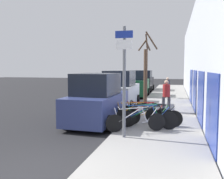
{
  "coord_description": "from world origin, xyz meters",
  "views": [
    {
      "loc": [
        3.19,
        -4.94,
        2.51
      ],
      "look_at": [
        0.67,
        4.91,
        1.61
      ],
      "focal_mm": 40.0,
      "sensor_mm": 36.0,
      "label": 1
    }
  ],
  "objects_px": {
    "street_tree": "(146,74)",
    "bicycle_3": "(153,116)",
    "signpost": "(124,78)",
    "parked_car_0": "(97,101)",
    "pedestrian_near": "(166,94)",
    "parked_car_3": "(144,82)",
    "bicycle_1": "(146,118)",
    "pedestrian_far": "(168,86)",
    "bicycle_4": "(135,113)",
    "bicycle_5": "(145,113)",
    "bicycle_0": "(136,121)",
    "parked_car_2": "(137,85)",
    "bicycle_2": "(148,117)",
    "parked_car_1": "(120,90)"
  },
  "relations": [
    {
      "from": "street_tree",
      "to": "bicycle_3",
      "type": "bearing_deg",
      "value": -78.43
    },
    {
      "from": "signpost",
      "to": "parked_car_0",
      "type": "height_order",
      "value": "signpost"
    },
    {
      "from": "pedestrian_near",
      "to": "parked_car_3",
      "type": "bearing_deg",
      "value": 110.66
    },
    {
      "from": "bicycle_1",
      "to": "pedestrian_far",
      "type": "xyz_separation_m",
      "value": [
        0.5,
        10.24,
        0.52
      ]
    },
    {
      "from": "signpost",
      "to": "bicycle_3",
      "type": "distance_m",
      "value": 2.67
    },
    {
      "from": "parked_car_0",
      "to": "street_tree",
      "type": "bearing_deg",
      "value": 62.39
    },
    {
      "from": "parked_car_0",
      "to": "pedestrian_near",
      "type": "distance_m",
      "value": 4.05
    },
    {
      "from": "signpost",
      "to": "pedestrian_far",
      "type": "bearing_deg",
      "value": 84.77
    },
    {
      "from": "parked_car_0",
      "to": "pedestrian_far",
      "type": "bearing_deg",
      "value": 75.56
    },
    {
      "from": "bicycle_4",
      "to": "bicycle_5",
      "type": "xyz_separation_m",
      "value": [
        0.4,
        0.29,
        -0.0
      ]
    },
    {
      "from": "bicycle_0",
      "to": "street_tree",
      "type": "xyz_separation_m",
      "value": [
        -0.2,
        4.63,
        1.6
      ]
    },
    {
      "from": "bicycle_1",
      "to": "parked_car_2",
      "type": "xyz_separation_m",
      "value": [
        -2.18,
        11.96,
        0.48
      ]
    },
    {
      "from": "bicycle_1",
      "to": "bicycle_4",
      "type": "distance_m",
      "value": 1.22
    },
    {
      "from": "bicycle_2",
      "to": "pedestrian_far",
      "type": "distance_m",
      "value": 9.88
    },
    {
      "from": "parked_car_1",
      "to": "street_tree",
      "type": "height_order",
      "value": "street_tree"
    },
    {
      "from": "bicycle_4",
      "to": "street_tree",
      "type": "relative_size",
      "value": 0.51
    },
    {
      "from": "pedestrian_near",
      "to": "street_tree",
      "type": "bearing_deg",
      "value": 174.32
    },
    {
      "from": "bicycle_1",
      "to": "pedestrian_near",
      "type": "distance_m",
      "value": 3.9
    },
    {
      "from": "bicycle_3",
      "to": "street_tree",
      "type": "relative_size",
      "value": 0.55
    },
    {
      "from": "bicycle_3",
      "to": "pedestrian_near",
      "type": "bearing_deg",
      "value": -4.98
    },
    {
      "from": "bicycle_3",
      "to": "parked_car_0",
      "type": "distance_m",
      "value": 2.58
    },
    {
      "from": "parked_car_3",
      "to": "street_tree",
      "type": "xyz_separation_m",
      "value": [
        1.75,
        -13.13,
        1.13
      ]
    },
    {
      "from": "street_tree",
      "to": "bicycle_1",
      "type": "bearing_deg",
      "value": -83.2
    },
    {
      "from": "bicycle_4",
      "to": "pedestrian_near",
      "type": "height_order",
      "value": "pedestrian_near"
    },
    {
      "from": "bicycle_3",
      "to": "parked_car_1",
      "type": "distance_m",
      "value": 6.08
    },
    {
      "from": "bicycle_3",
      "to": "parked_car_0",
      "type": "relative_size",
      "value": 0.55
    },
    {
      "from": "signpost",
      "to": "bicycle_0",
      "type": "xyz_separation_m",
      "value": [
        0.28,
        0.84,
        -1.64
      ]
    },
    {
      "from": "bicycle_5",
      "to": "signpost",
      "type": "bearing_deg",
      "value": -177.36
    },
    {
      "from": "bicycle_5",
      "to": "parked_car_0",
      "type": "bearing_deg",
      "value": 110.73
    },
    {
      "from": "bicycle_5",
      "to": "parked_car_3",
      "type": "distance_m",
      "value": 16.0
    },
    {
      "from": "signpost",
      "to": "bicycle_2",
      "type": "distance_m",
      "value": 2.48
    },
    {
      "from": "bicycle_2",
      "to": "bicycle_5",
      "type": "distance_m",
      "value": 1.01
    },
    {
      "from": "signpost",
      "to": "pedestrian_near",
      "type": "bearing_deg",
      "value": 76.93
    },
    {
      "from": "bicycle_0",
      "to": "pedestrian_far",
      "type": "relative_size",
      "value": 1.32
    },
    {
      "from": "bicycle_3",
      "to": "pedestrian_far",
      "type": "xyz_separation_m",
      "value": [
        0.26,
        9.67,
        0.53
      ]
    },
    {
      "from": "bicycle_1",
      "to": "bicycle_3",
      "type": "height_order",
      "value": "bicycle_1"
    },
    {
      "from": "parked_car_0",
      "to": "pedestrian_near",
      "type": "relative_size",
      "value": 2.51
    },
    {
      "from": "bicycle_0",
      "to": "bicycle_5",
      "type": "height_order",
      "value": "bicycle_0"
    },
    {
      "from": "parked_car_0",
      "to": "parked_car_1",
      "type": "height_order",
      "value": "parked_car_1"
    },
    {
      "from": "parked_car_1",
      "to": "pedestrian_far",
      "type": "xyz_separation_m",
      "value": [
        2.84,
        4.19,
        0.03
      ]
    },
    {
      "from": "bicycle_5",
      "to": "pedestrian_near",
      "type": "relative_size",
      "value": 1.31
    },
    {
      "from": "bicycle_1",
      "to": "parked_car_3",
      "type": "bearing_deg",
      "value": 4.01
    },
    {
      "from": "bicycle_1",
      "to": "street_tree",
      "type": "relative_size",
      "value": 0.57
    },
    {
      "from": "bicycle_3",
      "to": "parked_car_1",
      "type": "height_order",
      "value": "parked_car_1"
    },
    {
      "from": "street_tree",
      "to": "parked_car_0",
      "type": "bearing_deg",
      "value": -119.81
    },
    {
      "from": "bicycle_0",
      "to": "bicycle_4",
      "type": "xyz_separation_m",
      "value": [
        -0.29,
        1.61,
        -0.01
      ]
    },
    {
      "from": "pedestrian_near",
      "to": "bicycle_2",
      "type": "bearing_deg",
      "value": -91.05
    },
    {
      "from": "bicycle_2",
      "to": "bicycle_4",
      "type": "distance_m",
      "value": 0.95
    },
    {
      "from": "pedestrian_far",
      "to": "bicycle_5",
      "type": "bearing_deg",
      "value": 89.37
    },
    {
      "from": "bicycle_5",
      "to": "bicycle_1",
      "type": "bearing_deg",
      "value": -161.65
    }
  ]
}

